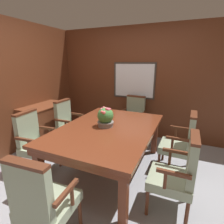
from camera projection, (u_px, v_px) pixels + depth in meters
ground_plane at (95, 177)px, 2.69m from camera, size 14.00×14.00×0.00m
wall_back at (134, 83)px, 4.01m from camera, size 7.20×0.08×2.45m
wall_left at (2, 90)px, 3.05m from camera, size 0.06×7.20×2.45m
dining_table at (108, 132)px, 2.69m from camera, size 1.35×1.94×0.74m
chair_left_near at (35, 141)px, 2.73m from camera, size 0.52×0.54×0.98m
chair_head_far at (133, 117)px, 3.89m from camera, size 0.54×0.52×0.98m
chair_left_far at (69, 123)px, 3.51m from camera, size 0.48×0.51×0.98m
chair_head_near at (42, 201)px, 1.55m from camera, size 0.53×0.51×0.98m
chair_right_far at (182, 141)px, 2.71m from camera, size 0.49×0.52×0.98m
chair_right_near at (178, 172)px, 1.95m from camera, size 0.48×0.51×0.98m
potted_plant at (105, 117)px, 2.66m from camera, size 0.25×0.25×0.31m
sideboard_cabinet at (46, 124)px, 3.72m from camera, size 0.55×0.99×0.84m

